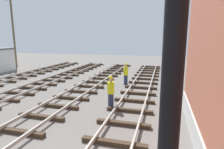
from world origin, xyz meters
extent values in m
cube|color=#38281C|center=(1.31, 3.32, 0.09)|extent=(2.50, 0.24, 0.18)
cube|color=#38281C|center=(1.31, 4.98, 0.09)|extent=(2.50, 0.24, 0.18)
cube|color=#38281C|center=(1.31, 6.64, 0.09)|extent=(2.50, 0.24, 0.18)
cube|color=#38281C|center=(1.31, 8.30, 0.09)|extent=(2.50, 0.24, 0.18)
cube|color=#38281C|center=(1.31, 9.96, 0.09)|extent=(2.50, 0.24, 0.18)
cube|color=#38281C|center=(1.31, 11.62, 0.09)|extent=(2.50, 0.24, 0.18)
cube|color=#38281C|center=(1.31, 13.28, 0.09)|extent=(2.50, 0.24, 0.18)
cube|color=#38281C|center=(1.31, 14.94, 0.09)|extent=(2.50, 0.24, 0.18)
cube|color=#38281C|center=(1.31, 16.60, 0.09)|extent=(2.50, 0.24, 0.18)
cube|color=#38281C|center=(1.31, 18.26, 0.09)|extent=(2.50, 0.24, 0.18)
cube|color=#38281C|center=(1.31, 19.92, 0.09)|extent=(2.50, 0.24, 0.18)
cube|color=#38281C|center=(1.31, 21.58, 0.09)|extent=(2.50, 0.24, 0.18)
cube|color=#38281C|center=(1.31, 23.24, 0.09)|extent=(2.50, 0.24, 0.18)
cube|color=#38281C|center=(-2.77, 3.11, 0.09)|extent=(2.50, 0.24, 0.18)
cube|color=#38281C|center=(-2.77, 4.66, 0.09)|extent=(2.50, 0.24, 0.18)
cube|color=#38281C|center=(-2.77, 6.21, 0.09)|extent=(2.50, 0.24, 0.18)
cube|color=#38281C|center=(-2.77, 7.76, 0.09)|extent=(2.50, 0.24, 0.18)
cube|color=#38281C|center=(-2.77, 9.32, 0.09)|extent=(2.50, 0.24, 0.18)
cube|color=#38281C|center=(-2.77, 10.87, 0.09)|extent=(2.50, 0.24, 0.18)
cube|color=#38281C|center=(-2.77, 12.42, 0.09)|extent=(2.50, 0.24, 0.18)
cube|color=#38281C|center=(-2.77, 13.97, 0.09)|extent=(2.50, 0.24, 0.18)
cube|color=#38281C|center=(-2.77, 15.53, 0.09)|extent=(2.50, 0.24, 0.18)
cube|color=#38281C|center=(-2.77, 17.08, 0.09)|extent=(2.50, 0.24, 0.18)
cube|color=#38281C|center=(-2.77, 18.63, 0.09)|extent=(2.50, 0.24, 0.18)
cube|color=#38281C|center=(-2.77, 20.19, 0.09)|extent=(2.50, 0.24, 0.18)
cube|color=#38281C|center=(-2.77, 21.74, 0.09)|extent=(2.50, 0.24, 0.18)
cube|color=#38281C|center=(-2.77, 23.29, 0.09)|extent=(2.50, 0.24, 0.18)
cube|color=#38281C|center=(-6.84, 6.37, 0.09)|extent=(2.50, 0.24, 0.18)
cube|color=#38281C|center=(-6.84, 7.79, 0.09)|extent=(2.50, 0.24, 0.18)
cube|color=#38281C|center=(-6.84, 9.20, 0.09)|extent=(2.50, 0.24, 0.18)
cube|color=#38281C|center=(-6.84, 10.62, 0.09)|extent=(2.50, 0.24, 0.18)
cube|color=#38281C|center=(-6.84, 12.03, 0.09)|extent=(2.50, 0.24, 0.18)
cube|color=#38281C|center=(-6.84, 13.45, 0.09)|extent=(2.50, 0.24, 0.18)
cube|color=#38281C|center=(-6.84, 14.87, 0.09)|extent=(2.50, 0.24, 0.18)
cube|color=#38281C|center=(-6.84, 16.28, 0.09)|extent=(2.50, 0.24, 0.18)
cube|color=#38281C|center=(-6.84, 17.70, 0.09)|extent=(2.50, 0.24, 0.18)
cube|color=#38281C|center=(-6.84, 19.11, 0.09)|extent=(2.50, 0.24, 0.18)
cube|color=#38281C|center=(-6.84, 20.53, 0.09)|extent=(2.50, 0.24, 0.18)
cube|color=#38281C|center=(-6.84, 21.94, 0.09)|extent=(2.50, 0.24, 0.18)
cube|color=#38281C|center=(-6.84, 23.36, 0.09)|extent=(2.50, 0.24, 0.18)
cube|color=#38281C|center=(-10.92, 10.62, 0.09)|extent=(2.50, 0.24, 0.18)
cube|color=#38281C|center=(-10.92, 12.03, 0.09)|extent=(2.50, 0.24, 0.18)
cube|color=#38281C|center=(-10.92, 13.45, 0.09)|extent=(2.50, 0.24, 0.18)
cube|color=#38281C|center=(-10.92, 14.87, 0.09)|extent=(2.50, 0.24, 0.18)
cube|color=#38281C|center=(-10.92, 16.28, 0.09)|extent=(2.50, 0.24, 0.18)
cube|color=#38281C|center=(-10.92, 17.70, 0.09)|extent=(2.50, 0.24, 0.18)
cube|color=#38281C|center=(-10.92, 19.11, 0.09)|extent=(2.50, 0.24, 0.18)
cube|color=#38281C|center=(-10.92, 20.53, 0.09)|extent=(2.50, 0.24, 0.18)
cube|color=#38281C|center=(-10.92, 21.94, 0.09)|extent=(2.50, 0.24, 0.18)
cube|color=#38281C|center=(-10.92, 23.36, 0.09)|extent=(2.50, 0.24, 0.18)
cylinder|color=brown|center=(-16.94, 18.89, 4.67)|extent=(0.24, 0.24, 9.33)
cylinder|color=#262D4C|center=(-0.08, 12.51, 0.42)|extent=(0.32, 0.32, 0.85)
cylinder|color=yellow|center=(-0.08, 12.51, 1.18)|extent=(0.40, 0.40, 0.65)
sphere|color=tan|center=(-0.08, 12.51, 1.62)|extent=(0.24, 0.24, 0.24)
sphere|color=yellow|center=(-0.08, 12.51, 1.76)|extent=(0.22, 0.22, 0.22)
cylinder|color=#262D4C|center=(0.16, 6.99, 0.42)|extent=(0.32, 0.32, 0.85)
cylinder|color=yellow|center=(0.16, 6.99, 1.18)|extent=(0.40, 0.40, 0.65)
sphere|color=tan|center=(0.16, 6.99, 1.62)|extent=(0.24, 0.24, 0.24)
sphere|color=yellow|center=(0.16, 6.99, 1.76)|extent=(0.22, 0.22, 0.22)
camera|label=1|loc=(2.92, -2.84, 3.91)|focal=30.22mm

